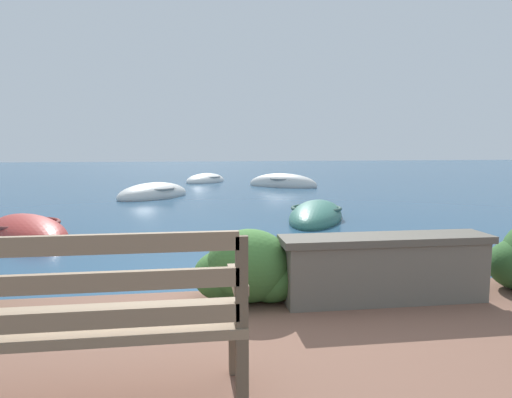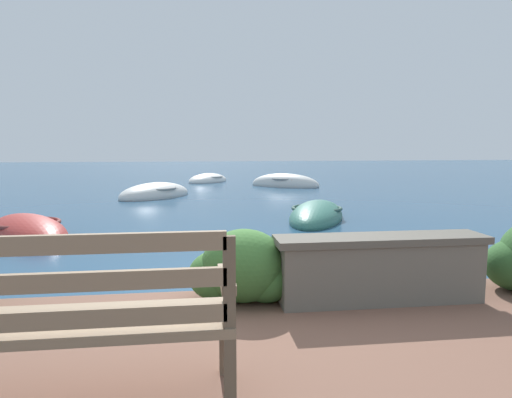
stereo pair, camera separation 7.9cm
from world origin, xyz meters
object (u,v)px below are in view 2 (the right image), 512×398
rowboat_nearest (28,232)px  rowboat_outer (285,185)px  park_bench (63,316)px  rowboat_mid (317,216)px  rowboat_far (155,195)px  rowboat_distant (208,181)px

rowboat_nearest → rowboat_outer: (6.21, 8.62, 0.02)m
park_bench → rowboat_outer: (3.99, 14.53, -0.63)m
rowboat_mid → rowboat_far: rowboat_far is taller
rowboat_far → rowboat_distant: bearing=21.9°
rowboat_outer → rowboat_nearest: bearing=-90.0°
rowboat_nearest → rowboat_far: 5.91m
rowboat_outer → rowboat_far: bearing=-111.3°
rowboat_far → park_bench: bearing=-137.8°
rowboat_far → rowboat_nearest: bearing=-156.9°
rowboat_outer → rowboat_distant: size_ratio=1.11×
park_bench → rowboat_distant: (1.18, 17.04, -0.65)m
rowboat_nearest → rowboat_far: size_ratio=0.96×
rowboat_nearest → rowboat_distant: rowboat_distant is taller
park_bench → rowboat_far: 11.61m
park_bench → rowboat_far: park_bench is taller
rowboat_distant → rowboat_mid: bearing=-135.7°
rowboat_nearest → rowboat_far: bearing=129.8°
park_bench → rowboat_far: bearing=92.0°
rowboat_nearest → rowboat_distant: 11.64m
park_bench → rowboat_mid: bearing=64.7°
rowboat_far → rowboat_outer: rowboat_outer is taller
park_bench → rowboat_distant: size_ratio=0.66×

